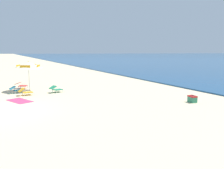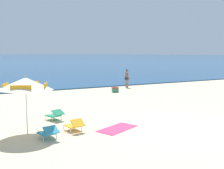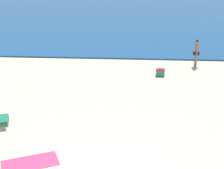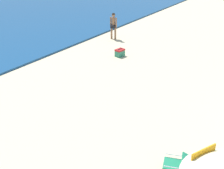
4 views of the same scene
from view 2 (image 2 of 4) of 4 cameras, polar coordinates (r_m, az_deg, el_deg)
The scene contains 8 objects.
ground_plane at distance 11.52m, azimuth 13.73°, elevation -9.05°, with size 800.00×800.00×0.00m, color beige.
beach_umbrella_striped_main at distance 10.46m, azimuth -18.01°, elevation 0.17°, with size 2.48×2.47×2.25m.
lounge_chair_under_umbrella at distance 9.99m, azimuth -13.52°, elevation -9.86°, with size 0.70×0.97×0.52m.
lounge_chair_beside_umbrella at distance 12.67m, azimuth -12.14°, elevation -6.28°, with size 0.80×1.01×0.52m.
lounge_chair_spare_folded at distance 10.79m, azimuth -8.06°, elevation -8.51°, with size 0.69×0.98×0.53m.
person_standing_near_shore at distance 23.92m, azimuth 3.19°, elevation 1.57°, with size 0.40×0.49×1.65m.
cooler_box at distance 21.15m, azimuth 0.68°, elevation -1.14°, with size 0.54×0.41×0.43m.
beach_towel at distance 11.11m, azimuth 1.15°, elevation -9.41°, with size 0.90×1.80×0.01m, color #DB3866.
Camera 2 is at (-7.38, -8.28, 3.09)m, focal length 42.73 mm.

